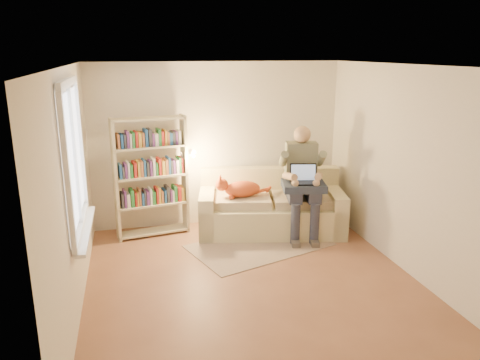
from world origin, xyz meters
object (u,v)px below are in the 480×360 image
object	(u,v)px
bookshelf	(151,171)
cat	(237,189)
laptop	(309,178)
person	(302,176)
sofa	(271,209)

from	to	relation	value
bookshelf	cat	bearing A→B (deg)	-21.57
laptop	person	bearing A→B (deg)	115.80
sofa	bookshelf	distance (m)	1.95
sofa	cat	xyz separation A→B (m)	(-0.56, -0.03, 0.39)
sofa	person	bearing A→B (deg)	-20.08
person	laptop	distance (m)	0.18
cat	bookshelf	size ratio (longest dim) A/B	0.46
sofa	bookshelf	bearing A→B (deg)	-175.75
sofa	cat	bearing A→B (deg)	-165.28
laptop	bookshelf	xyz separation A→B (m)	(-2.26, 0.68, 0.07)
sofa	bookshelf	world-z (taller)	bookshelf
cat	person	bearing A→B (deg)	-1.28
laptop	bookshelf	bearing A→B (deg)	175.33
bookshelf	sofa	bearing A→B (deg)	-17.03
cat	laptop	distance (m)	1.11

